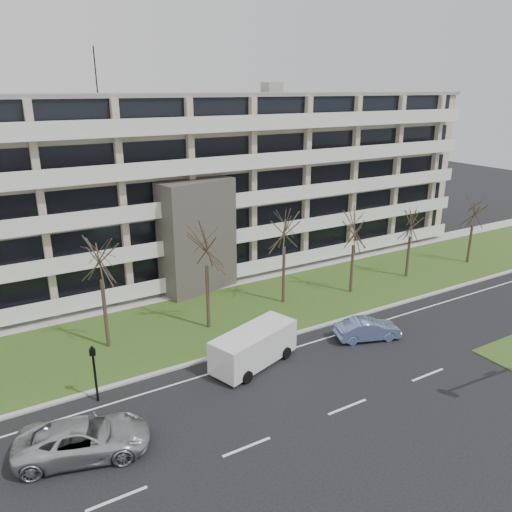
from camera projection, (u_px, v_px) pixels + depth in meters
ground at (347, 407)px, 25.83m from camera, size 160.00×160.00×0.00m
grass_verge at (231, 314)px, 36.43m from camera, size 90.00×10.00×0.06m
curb at (266, 342)px, 32.34m from camera, size 90.00×0.35×0.12m
sidewalk at (199, 289)px, 40.91m from camera, size 90.00×2.00×0.08m
lane_edge_line at (279, 352)px, 31.13m from camera, size 90.00×0.12×0.01m
apartment_building at (164, 184)px, 44.05m from camera, size 60.50×15.10×18.75m
silver_pickup at (84, 439)px, 22.27m from camera, size 6.36×4.23×1.62m
blue_sedan at (368, 329)px, 32.61m from camera, size 4.50×2.77×1.40m
white_van at (255, 344)px, 29.50m from camera, size 6.02×3.77×2.19m
pedestrian_signal at (94, 367)px, 25.70m from camera, size 0.36×0.31×3.22m
tree_2 at (99, 252)px, 29.79m from camera, size 4.09×4.09×8.19m
tree_3 at (206, 241)px, 32.37m from camera, size 4.03×4.03×8.06m
tree_4 at (285, 224)px, 36.42m from camera, size 4.00×4.00×8.00m
tree_5 at (355, 226)px, 38.56m from camera, size 3.56×3.56×7.11m
tree_6 at (412, 221)px, 41.99m from camera, size 3.25×3.25×6.50m
tree_7 at (475, 210)px, 45.49m from camera, size 3.31×3.31×6.61m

